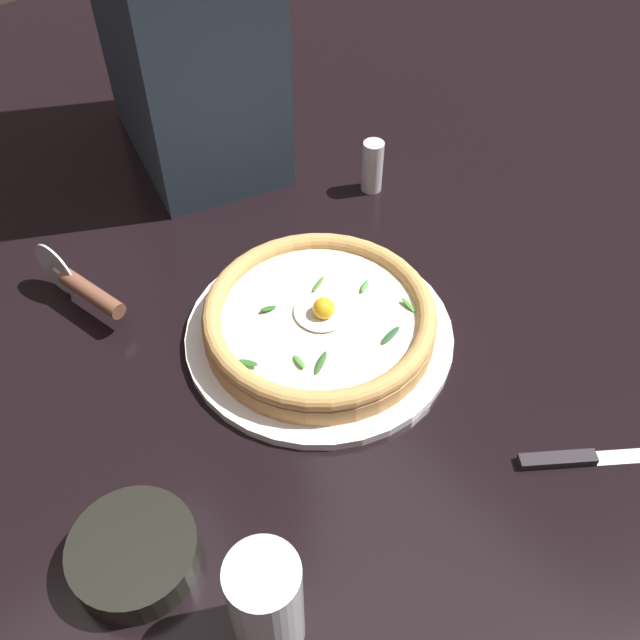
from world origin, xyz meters
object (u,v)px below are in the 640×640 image
pizza (320,319)px  drinking_glass (267,608)px  pepper_shaker (372,166)px  pizza_cutter (82,287)px  table_knife (585,458)px  side_bowl (135,553)px

pizza → drinking_glass: bearing=133.6°
drinking_glass → pepper_shaker: (0.44, -0.51, -0.02)m
pizza_cutter → pizza: bearing=-138.8°
pizza → table_knife: 0.34m
pepper_shaker → pizza_cutter: bearing=84.6°
drinking_glass → pizza_cutter: bearing=-6.7°
pizza_cutter → pepper_shaker: 0.46m
side_bowl → pizza: bearing=-70.6°
pizza → table_knife: (-0.32, -0.11, -0.03)m
pizza → pepper_shaker: (0.19, -0.26, 0.01)m
pizza → pepper_shaker: bearing=-53.6°
pepper_shaker → drinking_glass: bearing=130.2°
drinking_glass → pepper_shaker: bearing=-49.8°
pizza → pepper_shaker: size_ratio=3.49×
pizza → drinking_glass: size_ratio=2.15×
pizza → table_knife: size_ratio=1.58×
side_bowl → drinking_glass: 0.15m
side_bowl → table_knife: side_bowl is taller
pizza_cutter → table_knife: size_ratio=0.88×
pizza → drinking_glass: drinking_glass is taller
table_knife → drinking_glass: (0.07, 0.37, 0.05)m
pepper_shaker → table_knife: bearing=164.1°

